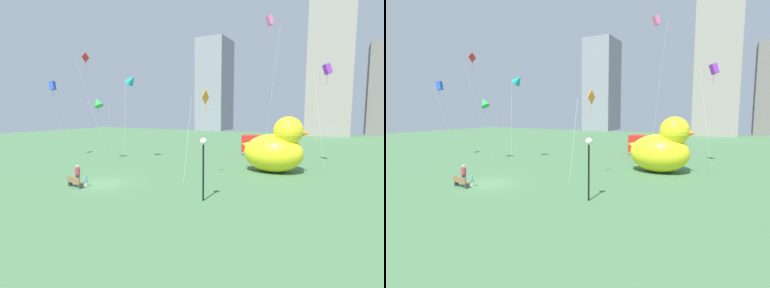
# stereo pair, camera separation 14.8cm
# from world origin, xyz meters

# --- Properties ---
(ground_plane) EXTENTS (140.00, 140.00, 0.00)m
(ground_plane) POSITION_xyz_m (0.00, 0.00, 0.00)
(ground_plane) COLOR #477548
(park_bench) EXTENTS (1.74, 0.67, 0.90)m
(park_bench) POSITION_xyz_m (-1.05, -2.08, 0.48)
(park_bench) COLOR olive
(park_bench) RESTS_ON ground
(person_adult) EXTENTS (0.41, 0.41, 1.68)m
(person_adult) POSITION_xyz_m (-1.62, -1.28, 0.93)
(person_adult) COLOR #38476B
(person_adult) RESTS_ON ground
(person_child) EXTENTS (0.23, 0.23, 0.94)m
(person_child) POSITION_xyz_m (-0.46, -1.47, 0.52)
(person_child) COLOR silver
(person_child) RESTS_ON ground
(giant_inflatable_duck) EXTENTS (6.88, 4.42, 5.70)m
(giant_inflatable_duck) POSITION_xyz_m (12.05, 11.77, 2.43)
(giant_inflatable_duck) COLOR yellow
(giant_inflatable_duck) RESTS_ON ground
(lamppost) EXTENTS (0.48, 0.48, 4.39)m
(lamppost) POSITION_xyz_m (9.74, -0.30, 3.42)
(lamppost) COLOR black
(lamppost) RESTS_ON ground
(box_truck) EXTENTS (6.51, 3.44, 2.85)m
(box_truck) POSITION_xyz_m (8.31, 22.02, 1.45)
(box_truck) COLOR red
(box_truck) RESTS_ON ground
(city_skyline) EXTENTS (55.93, 17.94, 36.74)m
(city_skyline) POSITION_xyz_m (2.18, 70.72, 16.18)
(city_skyline) COLOR gray
(city_skyline) RESTS_ON ground
(kite_blue) EXTENTS (2.15, 2.70, 10.22)m
(kite_blue) POSITION_xyz_m (-16.17, 7.46, 9.55)
(kite_blue) COLOR silver
(kite_blue) RESTS_ON ground
(kite_purple) EXTENTS (1.98, 1.86, 11.46)m
(kite_purple) POSITION_xyz_m (16.15, 17.47, 10.74)
(kite_purple) COLOR silver
(kite_purple) RESTS_ON ground
(kite_teal) EXTENTS (2.12, 1.90, 10.86)m
(kite_teal) POSITION_xyz_m (-5.21, 10.32, 10.06)
(kite_teal) COLOR silver
(kite_teal) RESTS_ON ground
(kite_red) EXTENTS (2.49, 3.25, 13.91)m
(kite_red) POSITION_xyz_m (-12.22, 9.64, 12.58)
(kite_red) COLOR silver
(kite_red) RESTS_ON ground
(kite_orange) EXTENTS (2.11, 3.19, 8.11)m
(kite_orange) POSITION_xyz_m (6.93, 5.66, 7.20)
(kite_orange) COLOR silver
(kite_orange) RESTS_ON ground
(kite_green) EXTENTS (2.71, 2.55, 8.09)m
(kite_green) POSITION_xyz_m (-9.21, 8.54, 7.33)
(kite_green) COLOR silver
(kite_green) RESTS_ON ground
(kite_pink) EXTENTS (1.92, 1.75, 18.12)m
(kite_pink) POSITION_xyz_m (9.23, 19.56, 17.31)
(kite_pink) COLOR silver
(kite_pink) RESTS_ON ground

